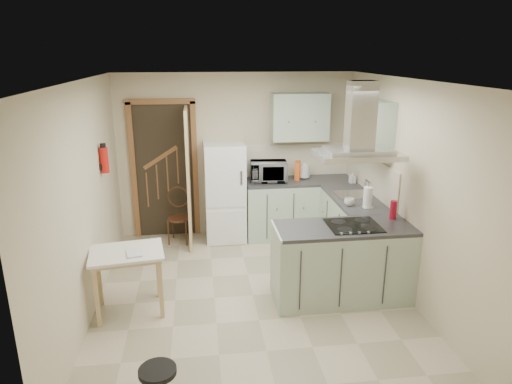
{
  "coord_description": "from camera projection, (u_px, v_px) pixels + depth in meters",
  "views": [
    {
      "loc": [
        -0.59,
        -4.8,
        2.78
      ],
      "look_at": [
        0.1,
        0.45,
        1.15
      ],
      "focal_mm": 32.0,
      "sensor_mm": 36.0,
      "label": 1
    }
  ],
  "objects": [
    {
      "name": "fridge",
      "position": [
        225.0,
        192.0,
        6.9
      ],
      "size": [
        0.6,
        0.6,
        1.5
      ],
      "primitive_type": "cube",
      "color": "white",
      "rests_on": "floor"
    },
    {
      "name": "kettle",
      "position": [
        304.0,
        170.0,
        7.06
      ],
      "size": [
        0.18,
        0.18,
        0.25
      ],
      "primitive_type": "cylinder",
      "rotation": [
        0.0,
        0.0,
        -0.06
      ],
      "color": "silver",
      "rests_on": "counter_back"
    },
    {
      "name": "red_bottle",
      "position": [
        393.0,
        210.0,
        5.34
      ],
      "size": [
        0.09,
        0.09,
        0.22
      ],
      "primitive_type": "cylinder",
      "rotation": [
        0.0,
        0.0,
        -0.11
      ],
      "color": "#AD0E28",
      "rests_on": "peninsula"
    },
    {
      "name": "left_wall",
      "position": [
        85.0,
        202.0,
        4.85
      ],
      "size": [
        0.0,
        4.2,
        4.2
      ],
      "primitive_type": "plane",
      "rotation": [
        1.57,
        0.0,
        1.57
      ],
      "color": "#C2B596",
      "rests_on": "floor"
    },
    {
      "name": "paper_towel",
      "position": [
        368.0,
        197.0,
        5.71
      ],
      "size": [
        0.14,
        0.14,
        0.28
      ],
      "primitive_type": "cylinder",
      "rotation": [
        0.0,
        0.0,
        0.4
      ],
      "color": "white",
      "rests_on": "counter_right"
    },
    {
      "name": "floor",
      "position": [
        253.0,
        295.0,
        5.44
      ],
      "size": [
        4.2,
        4.2,
        0.0
      ],
      "primitive_type": "plane",
      "color": "#B8A98F",
      "rests_on": "ground"
    },
    {
      "name": "microwave",
      "position": [
        269.0,
        171.0,
        6.9
      ],
      "size": [
        0.57,
        0.41,
        0.3
      ],
      "primitive_type": "imported",
      "rotation": [
        0.0,
        0.0,
        -0.08
      ],
      "color": "black",
      "rests_on": "counter_back"
    },
    {
      "name": "wall_cabinet_back",
      "position": [
        300.0,
        117.0,
        6.84
      ],
      "size": [
        0.85,
        0.35,
        0.7
      ],
      "primitive_type": "cube",
      "color": "#9EB2A0",
      "rests_on": "back_wall"
    },
    {
      "name": "fire_extinguisher",
      "position": [
        104.0,
        160.0,
        5.64
      ],
      "size": [
        0.1,
        0.1,
        0.32
      ],
      "primitive_type": "cylinder",
      "color": "#B2140F",
      "rests_on": "left_wall"
    },
    {
      "name": "counter_back",
      "position": [
        281.0,
        208.0,
        7.1
      ],
      "size": [
        1.08,
        0.6,
        0.9
      ],
      "primitive_type": "cube",
      "color": "#9EB2A0",
      "rests_on": "floor"
    },
    {
      "name": "right_wall",
      "position": [
        406.0,
        189.0,
        5.3
      ],
      "size": [
        0.0,
        4.2,
        4.2
      ],
      "primitive_type": "plane",
      "rotation": [
        1.57,
        0.0,
        -1.57
      ],
      "color": "#C2B596",
      "rests_on": "floor"
    },
    {
      "name": "drop_leaf_table",
      "position": [
        129.0,
        282.0,
        5.01
      ],
      "size": [
        0.85,
        0.68,
        0.72
      ],
      "primitive_type": "cube",
      "rotation": [
        0.0,
        0.0,
        0.14
      ],
      "color": "tan",
      "rests_on": "floor"
    },
    {
      "name": "bentwood_chair",
      "position": [
        179.0,
        218.0,
        6.87
      ],
      "size": [
        0.4,
        0.4,
        0.77
      ],
      "primitive_type": "cube",
      "rotation": [
        0.0,
        0.0,
        -0.22
      ],
      "color": "#51221B",
      "rests_on": "floor"
    },
    {
      "name": "hob",
      "position": [
        353.0,
        225.0,
        5.14
      ],
      "size": [
        0.58,
        0.5,
        0.01
      ],
      "primitive_type": "cube",
      "color": "black",
      "rests_on": "peninsula"
    },
    {
      "name": "cereal_box",
      "position": [
        298.0,
        170.0,
        7.0
      ],
      "size": [
        0.13,
        0.2,
        0.28
      ],
      "primitive_type": "cube",
      "rotation": [
        0.0,
        0.0,
        -0.31
      ],
      "color": "#E15B1A",
      "rests_on": "counter_back"
    },
    {
      "name": "sink",
      "position": [
        352.0,
        195.0,
        6.26
      ],
      "size": [
        0.45,
        0.4,
        0.01
      ],
      "primitive_type": "cube",
      "color": "silver",
      "rests_on": "counter_right"
    },
    {
      "name": "book",
      "position": [
        126.0,
        251.0,
        4.81
      ],
      "size": [
        0.2,
        0.24,
        0.1
      ],
      "primitive_type": "imported",
      "rotation": [
        0.0,
        0.0,
        0.19
      ],
      "color": "maroon",
      "rests_on": "drop_leaf_table"
    },
    {
      "name": "peninsula",
      "position": [
        343.0,
        263.0,
        5.27
      ],
      "size": [
        1.55,
        0.65,
        0.9
      ],
      "primitive_type": "cube",
      "color": "#9EB2A0",
      "rests_on": "floor"
    },
    {
      "name": "counter_right",
      "position": [
        346.0,
        221.0,
        6.56
      ],
      "size": [
        0.6,
        1.95,
        0.9
      ],
      "primitive_type": "cube",
      "color": "#9EB2A0",
      "rests_on": "floor"
    },
    {
      "name": "back_wall",
      "position": [
        236.0,
        155.0,
        7.06
      ],
      "size": [
        3.6,
        0.0,
        3.6
      ],
      "primitive_type": "plane",
      "rotation": [
        1.57,
        0.0,
        0.0
      ],
      "color": "#C2B596",
      "rests_on": "floor"
    },
    {
      "name": "splashback",
      "position": [
        297.0,
        160.0,
        7.2
      ],
      "size": [
        1.68,
        0.02,
        0.5
      ],
      "primitive_type": "cube",
      "color": "beige",
      "rests_on": "counter_back"
    },
    {
      "name": "extractor_hood",
      "position": [
        358.0,
        155.0,
        4.91
      ],
      "size": [
        0.9,
        0.55,
        0.1
      ],
      "primitive_type": "cube",
      "color": "silver",
      "rests_on": "ceiling"
    },
    {
      "name": "wall_cabinet_right",
      "position": [
        369.0,
        127.0,
        5.91
      ],
      "size": [
        0.35,
        0.9,
        0.7
      ],
      "primitive_type": "cube",
      "color": "#9EB2A0",
      "rests_on": "right_wall"
    },
    {
      "name": "doorway",
      "position": [
        165.0,
        170.0,
        6.96
      ],
      "size": [
        1.1,
        0.12,
        2.1
      ],
      "primitive_type": "cube",
      "color": "brown",
      "rests_on": "floor"
    },
    {
      "name": "cup",
      "position": [
        349.0,
        202.0,
        5.81
      ],
      "size": [
        0.14,
        0.14,
        0.1
      ],
      "primitive_type": "imported",
      "rotation": [
        0.0,
        0.0,
        0.15
      ],
      "color": "silver",
      "rests_on": "counter_right"
    },
    {
      "name": "soap_bottle",
      "position": [
        353.0,
        177.0,
        6.81
      ],
      "size": [
        0.09,
        0.1,
        0.18
      ],
      "primitive_type": "imported",
      "rotation": [
        0.0,
        0.0,
        0.16
      ],
      "color": "silver",
      "rests_on": "counter_right"
    },
    {
      "name": "ceiling",
      "position": [
        252.0,
        80.0,
        4.71
      ],
      "size": [
        4.2,
        4.2,
        0.0
      ],
      "primitive_type": "plane",
      "rotation": [
        3.14,
        0.0,
        0.0
      ],
      "color": "silver",
      "rests_on": "back_wall"
    }
  ]
}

